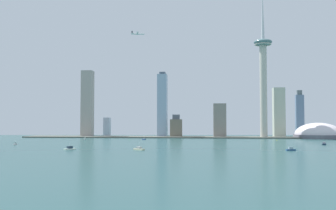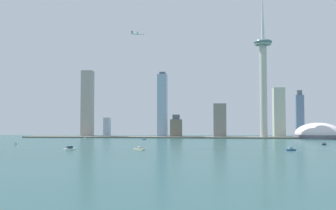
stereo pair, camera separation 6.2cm
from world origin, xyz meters
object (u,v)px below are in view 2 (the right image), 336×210
skyscraper_4 (87,104)px  boat_1 (15,144)px  boat_3 (85,139)px  boat_5 (324,144)px  observation_tower (263,69)px  channel_buoy_1 (129,140)px  skyscraper_3 (300,115)px  skyscraper_6 (176,127)px  skyscraper_2 (220,121)px  channel_buoy_0 (277,140)px  boat_4 (139,149)px  boat_0 (70,148)px  boat_6 (291,149)px  stadium_dome (318,135)px  boat_2 (144,139)px  skyscraper_0 (162,105)px  airplane (138,34)px  skyscraper_1 (279,113)px  skyscraper_5 (107,127)px

skyscraper_4 → boat_1: skyscraper_4 is taller
boat_3 → boat_5: size_ratio=0.57×
observation_tower → channel_buoy_1: bearing=-155.3°
skyscraper_3 → skyscraper_6: (-287.56, -79.61, -29.12)m
observation_tower → skyscraper_3: bearing=44.7°
skyscraper_2 → channel_buoy_0: bearing=-49.5°
boat_1 → boat_4: bearing=-121.0°
boat_4 → boat_1: bearing=-164.1°
boat_0 → boat_6: 270.11m
stadium_dome → boat_2: size_ratio=11.86×
skyscraper_0 → boat_5: size_ratio=9.08×
boat_6 → boat_5: bearing=-135.3°
stadium_dome → airplane: size_ratio=3.29×
skyscraper_0 → skyscraper_1: size_ratio=1.34×
observation_tower → boat_1: (-410.42, -276.62, -146.94)m
boat_0 → boat_4: (87.04, 1.86, -0.06)m
boat_1 → airplane: airplane is taller
airplane → skyscraper_2: bearing=-17.8°
channel_buoy_1 → observation_tower: bearing=24.7°
boat_4 → boat_5: 292.58m
skyscraper_3 → airplane: bearing=-170.7°
skyscraper_0 → skyscraper_3: (320.14, 63.96, -21.12)m
boat_0 → boat_5: bearing=146.5°
boat_6 → airplane: size_ratio=0.38×
skyscraper_5 → boat_0: size_ratio=2.92×
boat_1 → channel_buoy_0: (418.48, 174.36, -0.48)m
skyscraper_4 → skyscraper_5: skyscraper_4 is taller
channel_buoy_1 → skyscraper_4: bearing=130.7°
skyscraper_2 → boat_5: bearing=-59.0°
stadium_dome → skyscraper_5: (-485.10, 105.33, 15.41)m
skyscraper_4 → boat_3: (38.04, -131.22, -75.25)m
observation_tower → skyscraper_0: size_ratio=2.17×
channel_buoy_0 → boat_1: bearing=-157.4°
skyscraper_2 → skyscraper_6: bearing=179.0°
boat_2 → boat_3: size_ratio=0.92×
skyscraper_2 → boat_0: 432.08m
skyscraper_4 → boat_3: bearing=-73.8°
skyscraper_4 → channel_buoy_1: size_ratio=71.37×
channel_buoy_0 → channel_buoy_1: size_ratio=0.86×
skyscraper_2 → skyscraper_5: (-278.88, 93.16, -14.79)m
boat_4 → boat_5: size_ratio=0.96×
skyscraper_5 → boat_2: 241.72m
skyscraper_1 → boat_0: skyscraper_1 is taller
skyscraper_5 → channel_buoy_0: 435.06m
skyscraper_1 → skyscraper_5: bearing=170.6°
skyscraper_2 → skyscraper_4: 307.62m
boat_6 → skyscraper_3: bearing=-118.9°
skyscraper_2 → skyscraper_3: 207.94m
skyscraper_6 → channel_buoy_1: size_ratio=23.64×
skyscraper_2 → skyscraper_6: size_ratio=1.48×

